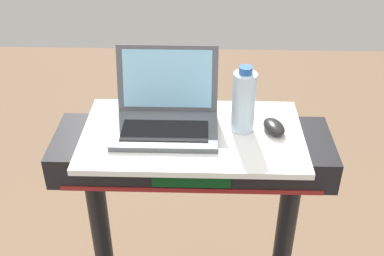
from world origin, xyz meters
The scene contains 4 objects.
desk_board centered at (0.00, 0.70, 1.16)m, with size 0.70×0.41×0.02m, color white.
laptop centered at (-0.09, 0.74, 1.22)m, with size 0.33×0.27×0.23m.
computer_mouse centered at (0.26, 0.72, 1.19)m, with size 0.06×0.10×0.03m, color black.
water_bottle centered at (0.16, 0.72, 1.27)m, with size 0.07×0.07×0.22m.
Camera 1 is at (0.04, -0.58, 2.02)m, focal length 45.23 mm.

